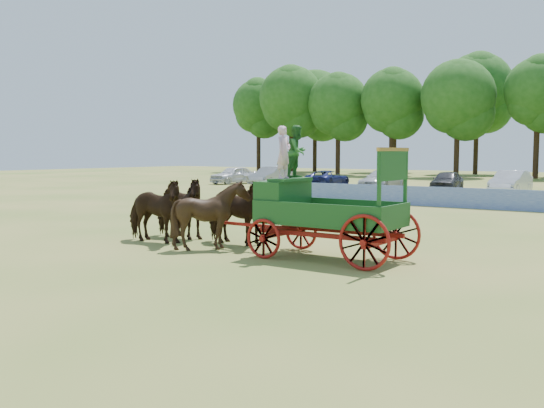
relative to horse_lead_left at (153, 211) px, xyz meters
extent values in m
plane|color=#AB904D|center=(5.60, -0.41, -1.03)|extent=(160.00, 160.00, 0.00)
imported|color=#321C0D|center=(0.00, 0.00, 0.00)|extent=(2.52, 1.31, 2.05)
imported|color=#321C0D|center=(0.00, 1.10, 0.00)|extent=(2.47, 1.19, 2.05)
imported|color=#321C0D|center=(2.40, 0.00, 0.00)|extent=(2.00, 1.81, 2.06)
imported|color=#321C0D|center=(2.40, 1.10, 0.00)|extent=(2.44, 1.12, 2.05)
cube|color=#A71910|center=(4.60, 0.55, -0.43)|extent=(0.12, 2.00, 0.12)
cube|color=#A71910|center=(7.60, 0.55, -0.43)|extent=(0.12, 2.00, 0.12)
cube|color=#A71910|center=(6.10, 0.00, -0.31)|extent=(3.80, 0.10, 0.12)
cube|color=#A71910|center=(6.10, 1.10, -0.31)|extent=(3.80, 0.10, 0.12)
cube|color=#A71910|center=(3.70, 0.55, -0.28)|extent=(2.80, 0.09, 0.09)
cube|color=#1B531E|center=(6.10, 0.55, -0.03)|extent=(3.80, 1.80, 0.10)
cube|color=#1B531E|center=(6.10, -0.33, 0.27)|extent=(3.80, 0.06, 0.55)
cube|color=#1B531E|center=(6.10, 1.43, 0.27)|extent=(3.80, 0.06, 0.55)
cube|color=#1B531E|center=(7.98, 0.55, 0.27)|extent=(0.06, 1.80, 0.55)
cube|color=#1B531E|center=(4.60, 0.55, 0.52)|extent=(0.85, 1.70, 1.05)
cube|color=#1B531E|center=(4.85, 0.55, 1.09)|extent=(0.55, 1.50, 0.08)
cube|color=#1B531E|center=(4.22, 0.55, 0.32)|extent=(0.10, 1.60, 0.65)
cube|color=#1B531E|center=(4.40, 0.55, 0.02)|extent=(0.55, 1.60, 0.06)
cube|color=#1B531E|center=(7.90, -0.25, 0.92)|extent=(0.08, 0.08, 1.80)
cube|color=#1B531E|center=(7.90, 1.35, 0.92)|extent=(0.08, 0.08, 1.80)
cube|color=#1B531E|center=(7.90, 0.55, 1.52)|extent=(0.07, 1.75, 0.75)
cube|color=#C98A34|center=(7.90, 0.55, 1.92)|extent=(0.08, 1.80, 0.09)
cube|color=#C98A34|center=(7.86, 0.55, 1.52)|extent=(0.02, 1.30, 0.12)
torus|color=#A71910|center=(4.60, -0.40, -0.48)|extent=(1.09, 0.09, 1.09)
torus|color=#A71910|center=(4.60, 1.50, -0.48)|extent=(1.09, 0.09, 1.09)
torus|color=#A71910|center=(7.60, -0.40, -0.33)|extent=(1.39, 0.09, 1.39)
torus|color=#A71910|center=(7.60, 1.50, -0.33)|extent=(1.39, 0.09, 1.39)
imported|color=#E9B2C6|center=(4.85, 0.20, 1.85)|extent=(0.34, 0.52, 1.43)
imported|color=#296827|center=(4.85, 0.90, 1.87)|extent=(0.56, 0.72, 1.48)
cube|color=#1C3B9A|center=(4.60, 17.59, -0.50)|extent=(26.00, 0.08, 1.05)
imported|color=silver|center=(-20.40, 29.74, -0.22)|extent=(2.54, 4.94, 1.61)
imported|color=gray|center=(-15.80, 29.07, -0.21)|extent=(2.18, 5.08, 1.63)
imported|color=navy|center=(-10.80, 30.15, -0.34)|extent=(2.58, 5.06, 1.37)
imported|color=silver|center=(-5.26, 28.87, -0.24)|extent=(2.23, 5.41, 1.57)
imported|color=#333338|center=(-0.74, 30.10, -0.26)|extent=(2.35, 4.70, 1.54)
imported|color=silver|center=(3.91, 29.27, -0.21)|extent=(1.85, 5.01, 1.64)
cylinder|color=#382314|center=(-38.40, 58.24, 1.61)|extent=(0.60, 0.60, 5.28)
sphere|color=#1C4E14|center=(-38.40, 58.24, 8.70)|extent=(7.49, 7.49, 7.49)
cylinder|color=#382314|center=(-30.78, 55.29, 1.73)|extent=(0.60, 0.60, 5.51)
sphere|color=#1C4E14|center=(-30.78, 55.29, 9.13)|extent=(8.61, 8.61, 8.61)
cylinder|color=#382314|center=(-23.92, 55.86, 1.46)|extent=(0.60, 0.60, 4.97)
sphere|color=#1C4E14|center=(-23.92, 55.86, 8.12)|extent=(7.87, 7.87, 7.87)
cylinder|color=#382314|center=(-16.48, 55.84, 1.48)|extent=(0.60, 0.60, 5.02)
sphere|color=#1C4E14|center=(-16.48, 55.84, 8.23)|extent=(7.68, 7.68, 7.68)
cylinder|color=#382314|center=(-8.26, 55.31, 1.47)|extent=(0.60, 0.60, 4.99)
sphere|color=#1C4E14|center=(-8.26, 55.31, 8.17)|extent=(8.31, 8.31, 8.31)
cylinder|color=#382314|center=(-0.11, 56.96, 1.57)|extent=(0.60, 0.60, 5.19)
sphere|color=#1C4E14|center=(-0.11, 56.96, 8.54)|extent=(7.10, 7.10, 7.10)
cylinder|color=#382314|center=(-32.40, 64.24, 1.74)|extent=(0.60, 0.60, 5.54)
sphere|color=#1C4E14|center=(-32.40, 64.24, 9.18)|extent=(9.58, 9.58, 9.58)
cylinder|color=#382314|center=(-21.08, 67.30, 1.74)|extent=(0.60, 0.60, 5.54)
sphere|color=#1C4E14|center=(-21.08, 67.30, 9.18)|extent=(8.29, 8.29, 8.29)
cylinder|color=#382314|center=(-9.33, 66.35, 1.97)|extent=(0.60, 0.60, 6.00)
sphere|color=#1C4E14|center=(-9.33, 66.35, 10.03)|extent=(9.19, 9.19, 9.19)
camera|label=1|loc=(14.05, -13.56, 1.86)|focal=40.00mm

